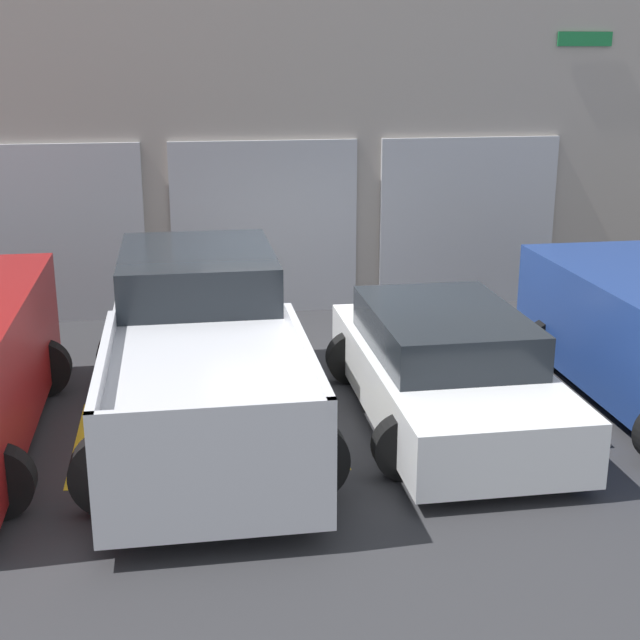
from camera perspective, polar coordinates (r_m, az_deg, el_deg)
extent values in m
plane|color=#2D2D30|center=(11.64, -0.98, -3.44)|extent=(28.00, 28.00, 0.00)
cube|color=#9E9389|center=(14.24, -2.98, 12.06)|extent=(17.79, 0.60, 5.71)
cube|color=#ADADB2|center=(14.16, -17.08, 5.22)|extent=(2.92, 0.08, 2.73)
cube|color=#ADADB2|center=(14.09, -3.55, 5.87)|extent=(2.92, 0.08, 2.73)
cube|color=#ADADB2|center=(14.78, 9.43, 6.19)|extent=(2.92, 0.08, 2.73)
cube|color=#197238|center=(15.21, 16.60, 16.86)|extent=(0.90, 0.03, 0.22)
cube|color=silver|center=(9.65, -7.44, -3.42)|extent=(1.96, 5.24, 0.98)
cube|color=#1E2328|center=(10.81, -7.86, 3.03)|extent=(1.80, 2.36, 0.56)
cube|color=silver|center=(8.38, -13.74, -2.72)|extent=(0.08, 2.88, 0.18)
cube|color=silver|center=(8.42, -0.89, -2.11)|extent=(0.08, 2.88, 0.18)
cube|color=silver|center=(7.04, -6.86, -6.14)|extent=(1.96, 0.08, 0.18)
cylinder|color=black|center=(11.30, -12.08, -2.28)|extent=(0.80, 0.22, 0.80)
cylinder|color=black|center=(11.34, -3.27, -1.87)|extent=(0.80, 0.22, 0.80)
cylinder|color=black|center=(8.30, -13.04, -9.54)|extent=(0.80, 0.22, 0.80)
cylinder|color=black|center=(8.34, -0.89, -8.93)|extent=(0.80, 0.22, 0.80)
cube|color=white|center=(10.15, 7.98, -3.85)|extent=(1.81, 4.32, 0.65)
cube|color=#1E2328|center=(10.07, 7.93, -0.64)|extent=(1.59, 2.38, 0.48)
cylinder|color=black|center=(11.24, 2.08, -2.43)|extent=(0.65, 0.22, 0.65)
cylinder|color=black|center=(11.64, 9.79, -1.99)|extent=(0.65, 0.22, 0.65)
cylinder|color=black|center=(8.81, 5.48, -8.09)|extent=(0.65, 0.22, 0.65)
cylinder|color=black|center=(9.32, 15.07, -7.19)|extent=(0.65, 0.22, 0.65)
cube|color=#1E2328|center=(12.99, 16.52, 3.71)|extent=(1.65, 0.06, 0.28)
cylinder|color=black|center=(12.15, 14.43, -1.49)|extent=(0.65, 0.22, 0.65)
cylinder|color=black|center=(11.33, -17.33, -2.97)|extent=(0.68, 0.22, 0.68)
cube|color=gold|center=(9.98, -15.07, -7.57)|extent=(0.12, 2.20, 0.01)
cube|color=gold|center=(10.03, 0.46, -6.82)|extent=(0.12, 2.20, 0.01)
cube|color=gold|center=(10.78, 14.76, -5.69)|extent=(0.12, 2.20, 0.01)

